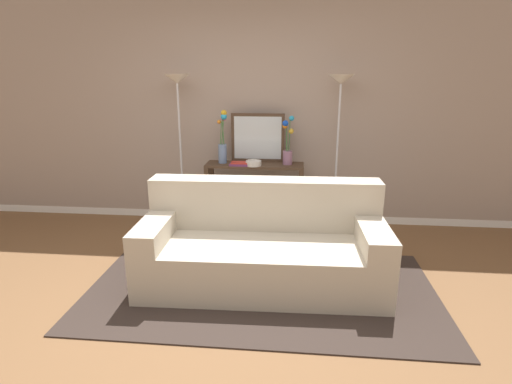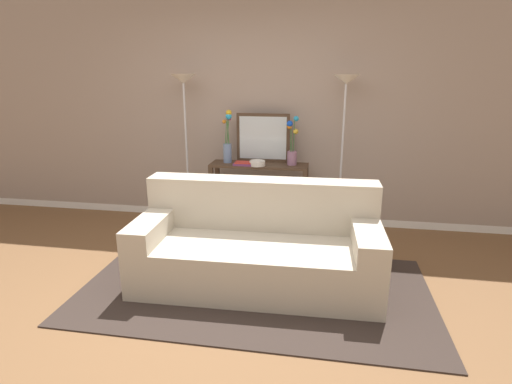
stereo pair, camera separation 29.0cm
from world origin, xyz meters
name	(u,v)px [view 1 (the left image)]	position (x,y,z in m)	size (l,w,h in m)	color
ground_plane	(211,320)	(0.00, 0.00, -0.01)	(16.00, 16.00, 0.02)	brown
back_wall	(246,110)	(0.00, 2.28, 1.37)	(12.00, 0.15, 2.74)	white
area_rug	(261,289)	(0.34, 0.46, 0.01)	(2.96, 1.61, 0.01)	#332823
couch	(263,249)	(0.34, 0.62, 0.31)	(2.10, 0.95, 0.88)	#BCB29E
console_table	(255,185)	(0.14, 1.92, 0.53)	(1.13, 0.33, 0.79)	#473323
floor_lamp_left	(178,109)	(-0.72, 1.91, 1.40)	(0.28, 0.28, 1.78)	silver
floor_lamp_right	(339,111)	(1.07, 1.91, 1.40)	(0.28, 0.28, 1.78)	silver
wall_mirror	(258,138)	(0.16, 2.05, 1.07)	(0.62, 0.02, 0.56)	#473323
vase_tall_flowers	(223,142)	(-0.23, 1.93, 1.04)	(0.12, 0.12, 0.61)	#6B84AD
vase_short_flowers	(288,147)	(0.52, 1.94, 0.99)	(0.13, 0.11, 0.55)	gray
fruit_bowl	(253,163)	(0.14, 1.82, 0.82)	(0.18, 0.18, 0.06)	silver
book_stack	(239,164)	(-0.03, 1.82, 0.81)	(0.22, 0.15, 0.04)	#6B3360
book_row_under_console	(230,222)	(-0.16, 1.92, 0.06)	(0.32, 0.18, 0.12)	#1E7075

